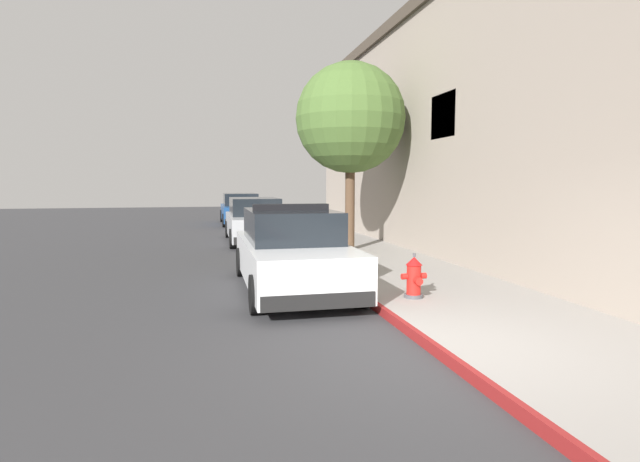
# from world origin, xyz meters

# --- Properties ---
(ground_plane) EXTENTS (31.31, 60.00, 0.20)m
(ground_plane) POSITION_xyz_m (-4.46, 10.00, -0.10)
(ground_plane) COLOR #353538
(sidewalk_pavement) EXTENTS (3.08, 60.00, 0.14)m
(sidewalk_pavement) POSITION_xyz_m (1.54, 10.00, 0.07)
(sidewalk_pavement) COLOR gray
(sidewalk_pavement) RESTS_ON ground
(curb_painted_edge) EXTENTS (0.08, 60.00, 0.14)m
(curb_painted_edge) POSITION_xyz_m (-0.04, 10.00, 0.07)
(curb_painted_edge) COLOR maroon
(curb_painted_edge) RESTS_ON ground
(storefront_building) EXTENTS (6.81, 25.14, 7.20)m
(storefront_building) POSITION_xyz_m (6.37, 6.36, 3.61)
(storefront_building) COLOR gray
(storefront_building) RESTS_ON ground
(police_cruiser) EXTENTS (1.94, 4.84, 1.68)m
(police_cruiser) POSITION_xyz_m (-1.11, 4.24, 0.74)
(police_cruiser) COLOR white
(police_cruiser) RESTS_ON ground
(parked_car_silver_ahead) EXTENTS (1.94, 4.84, 1.56)m
(parked_car_silver_ahead) POSITION_xyz_m (-1.05, 12.46, 0.74)
(parked_car_silver_ahead) COLOR #B2B5BA
(parked_car_silver_ahead) RESTS_ON ground
(parked_car_dark_far) EXTENTS (1.94, 4.84, 1.56)m
(parked_car_dark_far) POSITION_xyz_m (-1.02, 20.49, 0.74)
(parked_car_dark_far) COLOR navy
(parked_car_dark_far) RESTS_ON ground
(fire_hydrant) EXTENTS (0.44, 0.40, 0.76)m
(fire_hydrant) POSITION_xyz_m (0.69, 2.45, 0.49)
(fire_hydrant) COLOR #4C4C51
(fire_hydrant) RESTS_ON sidewalk_pavement
(street_tree) EXTENTS (3.14, 3.14, 5.37)m
(street_tree) POSITION_xyz_m (1.36, 8.67, 3.92)
(street_tree) COLOR brown
(street_tree) RESTS_ON sidewalk_pavement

